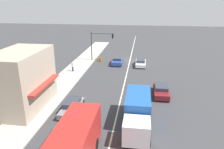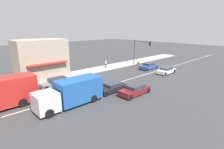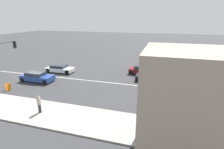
{
  "view_description": "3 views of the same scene",
  "coord_description": "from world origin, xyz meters",
  "px_view_note": "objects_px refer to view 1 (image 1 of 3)",
  "views": [
    {
      "loc": [
        -2.37,
        42.33,
        11.76
      ],
      "look_at": [
        1.9,
        12.19,
        1.16
      ],
      "focal_mm": 35.0,
      "sensor_mm": 36.0,
      "label": 1
    },
    {
      "loc": [
        -18.36,
        32.61,
        8.37
      ],
      "look_at": [
        1.08,
        14.24,
        1.16
      ],
      "focal_mm": 28.0,
      "sensor_mm": 36.0,
      "label": 2
    },
    {
      "loc": [
        20.43,
        18.5,
        8.11
      ],
      "look_at": [
        0.3,
        12.49,
        1.26
      ],
      "focal_mm": 28.0,
      "sensor_mm": 36.0,
      "label": 3
    }
  ],
  "objects_px": {
    "sedan_maroon": "(161,90)",
    "pedestrian": "(73,66)",
    "warning_aframe_sign": "(100,59)",
    "delivery_truck": "(138,111)",
    "van_white": "(141,63)",
    "coupe_blue": "(117,61)",
    "sedan_dark": "(139,94)",
    "traffic_signal_main": "(99,41)",
    "suv_grey": "(72,106)"
  },
  "relations": [
    {
      "from": "pedestrian",
      "to": "van_white",
      "type": "relative_size",
      "value": 0.38
    },
    {
      "from": "traffic_signal_main",
      "to": "suv_grey",
      "type": "distance_m",
      "value": 21.06
    },
    {
      "from": "pedestrian",
      "to": "warning_aframe_sign",
      "type": "relative_size",
      "value": 1.91
    },
    {
      "from": "pedestrian",
      "to": "van_white",
      "type": "distance_m",
      "value": 12.46
    },
    {
      "from": "van_white",
      "to": "sedan_dark",
      "type": "distance_m",
      "value": 13.99
    },
    {
      "from": "delivery_truck",
      "to": "sedan_maroon",
      "type": "distance_m",
      "value": 8.07
    },
    {
      "from": "warning_aframe_sign",
      "to": "suv_grey",
      "type": "xyz_separation_m",
      "value": [
        -0.81,
        20.24,
        0.18
      ]
    },
    {
      "from": "sedan_maroon",
      "to": "pedestrian",
      "type": "bearing_deg",
      "value": -27.84
    },
    {
      "from": "delivery_truck",
      "to": "sedan_maroon",
      "type": "xyz_separation_m",
      "value": [
        -2.8,
        -7.52,
        -0.84
      ]
    },
    {
      "from": "warning_aframe_sign",
      "to": "delivery_truck",
      "type": "bearing_deg",
      "value": 110.05
    },
    {
      "from": "sedan_maroon",
      "to": "sedan_dark",
      "type": "height_order",
      "value": "sedan_maroon"
    },
    {
      "from": "traffic_signal_main",
      "to": "warning_aframe_sign",
      "type": "xyz_separation_m",
      "value": [
        -0.32,
        0.52,
        -3.47
      ]
    },
    {
      "from": "delivery_truck",
      "to": "van_white",
      "type": "relative_size",
      "value": 1.77
    },
    {
      "from": "pedestrian",
      "to": "van_white",
      "type": "bearing_deg",
      "value": -155.43
    },
    {
      "from": "warning_aframe_sign",
      "to": "sedan_dark",
      "type": "bearing_deg",
      "value": 116.91
    },
    {
      "from": "traffic_signal_main",
      "to": "coupe_blue",
      "type": "bearing_deg",
      "value": 157.11
    },
    {
      "from": "pedestrian",
      "to": "sedan_dark",
      "type": "distance_m",
      "value": 14.36
    },
    {
      "from": "warning_aframe_sign",
      "to": "van_white",
      "type": "xyz_separation_m",
      "value": [
        -8.01,
        1.78,
        0.16
      ]
    },
    {
      "from": "suv_grey",
      "to": "sedan_dark",
      "type": "distance_m",
      "value": 8.48
    },
    {
      "from": "delivery_truck",
      "to": "coupe_blue",
      "type": "height_order",
      "value": "delivery_truck"
    },
    {
      "from": "sedan_dark",
      "to": "coupe_blue",
      "type": "bearing_deg",
      "value": -73.27
    },
    {
      "from": "traffic_signal_main",
      "to": "sedan_dark",
      "type": "xyz_separation_m",
      "value": [
        -8.32,
        16.3,
        -3.33
      ]
    },
    {
      "from": "warning_aframe_sign",
      "to": "sedan_dark",
      "type": "xyz_separation_m",
      "value": [
        -8.01,
        15.77,
        0.15
      ]
    },
    {
      "from": "delivery_truck",
      "to": "suv_grey",
      "type": "height_order",
      "value": "delivery_truck"
    },
    {
      "from": "pedestrian",
      "to": "sedan_dark",
      "type": "height_order",
      "value": "pedestrian"
    },
    {
      "from": "delivery_truck",
      "to": "van_white",
      "type": "xyz_separation_m",
      "value": [
        0.0,
        -20.16,
        -0.88
      ]
    },
    {
      "from": "van_white",
      "to": "sedan_dark",
      "type": "relative_size",
      "value": 0.99
    },
    {
      "from": "suv_grey",
      "to": "sedan_maroon",
      "type": "xyz_separation_m",
      "value": [
        -10.0,
        -5.82,
        0.02
      ]
    },
    {
      "from": "delivery_truck",
      "to": "van_white",
      "type": "bearing_deg",
      "value": -90.0
    },
    {
      "from": "traffic_signal_main",
      "to": "pedestrian",
      "type": "distance_m",
      "value": 8.58
    },
    {
      "from": "pedestrian",
      "to": "coupe_blue",
      "type": "bearing_deg",
      "value": -139.93
    },
    {
      "from": "sedan_dark",
      "to": "van_white",
      "type": "bearing_deg",
      "value": -90.0
    },
    {
      "from": "traffic_signal_main",
      "to": "coupe_blue",
      "type": "height_order",
      "value": "traffic_signal_main"
    },
    {
      "from": "traffic_signal_main",
      "to": "delivery_truck",
      "type": "relative_size",
      "value": 0.75
    },
    {
      "from": "warning_aframe_sign",
      "to": "sedan_dark",
      "type": "height_order",
      "value": "sedan_dark"
    },
    {
      "from": "warning_aframe_sign",
      "to": "van_white",
      "type": "distance_m",
      "value": 8.2
    },
    {
      "from": "delivery_truck",
      "to": "van_white",
      "type": "distance_m",
      "value": 20.18
    },
    {
      "from": "suv_grey",
      "to": "coupe_blue",
      "type": "bearing_deg",
      "value": -98.33
    },
    {
      "from": "sedan_dark",
      "to": "traffic_signal_main",
      "type": "bearing_deg",
      "value": -62.94
    },
    {
      "from": "traffic_signal_main",
      "to": "van_white",
      "type": "height_order",
      "value": "traffic_signal_main"
    },
    {
      "from": "traffic_signal_main",
      "to": "van_white",
      "type": "xyz_separation_m",
      "value": [
        -8.32,
        2.31,
        -3.32
      ]
    },
    {
      "from": "suv_grey",
      "to": "sedan_dark",
      "type": "bearing_deg",
      "value": -148.15
    },
    {
      "from": "coupe_blue",
      "to": "sedan_maroon",
      "type": "height_order",
      "value": "sedan_maroon"
    },
    {
      "from": "warning_aframe_sign",
      "to": "delivery_truck",
      "type": "distance_m",
      "value": 23.38
    },
    {
      "from": "traffic_signal_main",
      "to": "van_white",
      "type": "relative_size",
      "value": 1.32
    },
    {
      "from": "coupe_blue",
      "to": "sedan_dark",
      "type": "xyz_separation_m",
      "value": [
        -4.4,
        14.64,
        -0.05
      ]
    },
    {
      "from": "van_white",
      "to": "sedan_dark",
      "type": "xyz_separation_m",
      "value": [
        0.0,
        13.99,
        -0.01
      ]
    },
    {
      "from": "warning_aframe_sign",
      "to": "sedan_maroon",
      "type": "height_order",
      "value": "sedan_maroon"
    },
    {
      "from": "coupe_blue",
      "to": "warning_aframe_sign",
      "type": "bearing_deg",
      "value": -17.43
    },
    {
      "from": "delivery_truck",
      "to": "sedan_dark",
      "type": "xyz_separation_m",
      "value": [
        0.0,
        -6.17,
        -0.89
      ]
    }
  ]
}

